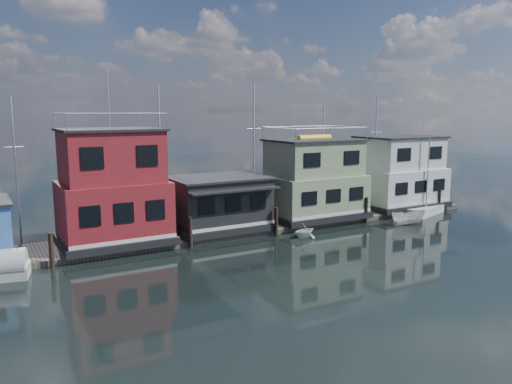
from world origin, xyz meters
TOP-DOWN VIEW (x-y plane):
  - ground at (0.00, 0.00)m, footprint 160.00×160.00m
  - dock at (0.00, 12.00)m, footprint 48.00×5.00m
  - houseboat_red at (-8.50, 12.00)m, footprint 7.40×5.90m
  - houseboat_dark at (-0.50, 11.98)m, footprint 7.40×6.10m
  - houseboat_green at (8.50, 12.00)m, footprint 8.40×5.90m
  - houseboat_white at (18.50, 12.00)m, footprint 8.40×5.90m
  - pilings at (-0.33, 9.20)m, footprint 42.28×0.28m
  - background_masts at (4.76, 18.00)m, footprint 36.40×0.16m
  - day_sailer at (19.11, 9.08)m, footprint 4.93×2.93m
  - dinghy_white at (4.57, 7.70)m, footprint 2.40×2.18m
  - motorboat at (14.56, 6.82)m, footprint 3.39×1.92m

SIDE VIEW (x-z plane):
  - ground at x=0.00m, z-range 0.00..0.00m
  - dock at x=0.00m, z-range 0.00..0.40m
  - day_sailer at x=19.11m, z-range -3.26..4.12m
  - dinghy_white at x=4.57m, z-range 0.00..1.09m
  - motorboat at x=14.56m, z-range 0.00..1.23m
  - pilings at x=-0.33m, z-range 0.00..2.20m
  - houseboat_dark at x=-0.50m, z-range 0.39..4.45m
  - houseboat_white at x=18.50m, z-range 0.21..6.87m
  - houseboat_green at x=8.50m, z-range 0.03..7.06m
  - houseboat_red at x=-8.50m, z-range -1.83..10.03m
  - background_masts at x=4.76m, z-range -0.45..11.55m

